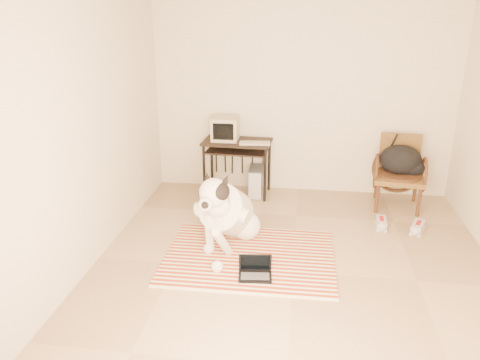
% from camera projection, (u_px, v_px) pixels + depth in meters
% --- Properties ---
extents(floor, '(4.50, 4.50, 0.00)m').
position_uv_depth(floor, '(293.00, 272.00, 4.59)').
color(floor, tan).
rests_on(floor, ground).
extents(wall_back, '(4.50, 0.00, 4.50)m').
position_uv_depth(wall_back, '(302.00, 94.00, 6.20)').
color(wall_back, beige).
rests_on(wall_back, floor).
extents(wall_front, '(4.50, 0.00, 4.50)m').
position_uv_depth(wall_front, '(288.00, 275.00, 2.03)').
color(wall_front, beige).
rests_on(wall_front, floor).
extents(wall_left, '(0.00, 4.50, 4.50)m').
position_uv_depth(wall_left, '(84.00, 131.00, 4.37)').
color(wall_left, beige).
rests_on(wall_left, floor).
extents(rug, '(1.75, 1.35, 0.02)m').
position_uv_depth(rug, '(249.00, 257.00, 4.84)').
color(rug, red).
rests_on(rug, floor).
extents(dog, '(0.65, 1.32, 0.95)m').
position_uv_depth(dog, '(227.00, 213.00, 4.99)').
color(dog, white).
rests_on(dog, rug).
extents(laptop, '(0.34, 0.26, 0.22)m').
position_uv_depth(laptop, '(255.00, 270.00, 4.47)').
color(laptop, black).
rests_on(laptop, rug).
extents(computer_desk, '(0.93, 0.55, 0.75)m').
position_uv_depth(computer_desk, '(237.00, 149.00, 6.28)').
color(computer_desk, black).
rests_on(computer_desk, floor).
extents(crt_monitor, '(0.35, 0.34, 0.31)m').
position_uv_depth(crt_monitor, '(225.00, 129.00, 6.25)').
color(crt_monitor, '#B3A58C').
rests_on(crt_monitor, computer_desk).
extents(desk_keyboard, '(0.41, 0.18, 0.03)m').
position_uv_depth(desk_keyboard, '(255.00, 143.00, 6.10)').
color(desk_keyboard, '#B3A58C').
rests_on(desk_keyboard, computer_desk).
extents(pc_tower, '(0.19, 0.42, 0.39)m').
position_uv_depth(pc_tower, '(256.00, 181.00, 6.40)').
color(pc_tower, '#4A4A4C').
rests_on(pc_tower, floor).
extents(rattan_chair, '(0.66, 0.64, 0.91)m').
position_uv_depth(rattan_chair, '(399.00, 172.00, 5.97)').
color(rattan_chair, brown).
rests_on(rattan_chair, floor).
extents(backpack, '(0.56, 0.43, 0.39)m').
position_uv_depth(backpack, '(402.00, 161.00, 5.93)').
color(backpack, black).
rests_on(backpack, rattan_chair).
extents(sneaker_left, '(0.13, 0.29, 0.10)m').
position_uv_depth(sneaker_left, '(381.00, 223.00, 5.51)').
color(sneaker_left, silver).
rests_on(sneaker_left, floor).
extents(sneaker_right, '(0.22, 0.32, 0.10)m').
position_uv_depth(sneaker_right, '(418.00, 228.00, 5.40)').
color(sneaker_right, silver).
rests_on(sneaker_right, floor).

